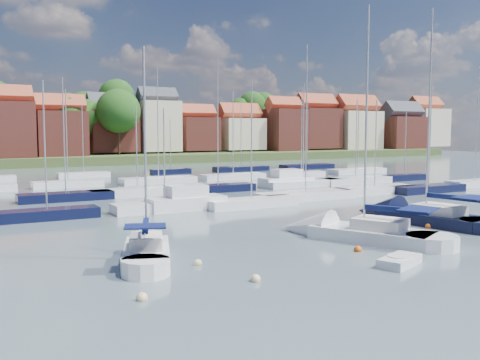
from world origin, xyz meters
TOP-DOWN VIEW (x-y plane):
  - ground at (0.00, 40.00)m, footprint 260.00×260.00m
  - sailboat_left at (-14.34, 4.35)m, footprint 5.39×9.40m
  - sailboat_centre at (-0.90, 3.00)m, footprint 8.04×12.15m
  - sailboat_navy at (7.94, 5.91)m, footprint 5.53×13.12m
  - tender at (-3.21, -3.70)m, footprint 3.15×2.28m
  - buoy_a at (-16.99, -2.74)m, footprint 0.50×0.50m
  - buoy_b at (-11.38, -2.60)m, footprint 0.49×0.49m
  - buoy_c at (-2.91, -0.09)m, footprint 0.48×0.48m
  - buoy_d at (0.35, -1.73)m, footprint 0.42×0.42m
  - buoy_e at (2.42, 6.21)m, footprint 0.54×0.54m
  - buoy_g at (6.70, 3.26)m, footprint 0.44×0.44m
  - buoy_h at (-12.51, 1.50)m, footprint 0.43×0.43m
  - marina_field at (1.91, 35.15)m, footprint 79.62×41.41m
  - far_shore_town at (2.23, 132.67)m, footprint 212.46×90.00m

SIDE VIEW (x-z plane):
  - ground at x=0.00m, z-range 0.00..0.00m
  - buoy_a at x=-16.99m, z-range -0.25..0.25m
  - buoy_b at x=-11.38m, z-range -0.25..0.25m
  - buoy_c at x=-2.91m, z-range -0.24..0.24m
  - buoy_d at x=0.35m, z-range -0.21..0.21m
  - buoy_e at x=2.42m, z-range -0.27..0.27m
  - buoy_g at x=6.70m, z-range -0.22..0.22m
  - buoy_h at x=-12.51m, z-range -0.22..0.22m
  - tender at x=-3.21m, z-range -0.07..0.55m
  - sailboat_navy at x=7.94m, z-range -8.44..9.14m
  - sailboat_centre at x=-0.90m, z-range -7.77..8.47m
  - sailboat_left at x=-14.34m, z-range -5.90..6.63m
  - marina_field at x=1.91m, z-range -7.53..8.40m
  - far_shore_town at x=2.23m, z-range -6.53..15.74m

